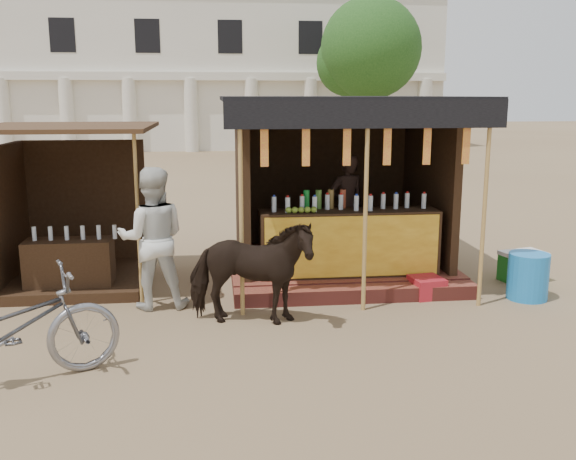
# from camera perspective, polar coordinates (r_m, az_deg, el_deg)

# --- Properties ---
(ground) EXTENTS (120.00, 120.00, 0.00)m
(ground) POSITION_cam_1_polar(r_m,az_deg,el_deg) (7.05, 1.52, -11.49)
(ground) COLOR #846B4C
(ground) RESTS_ON ground
(main_stall) EXTENTS (3.60, 3.61, 2.78)m
(main_stall) POSITION_cam_1_polar(r_m,az_deg,el_deg) (10.11, 4.55, 1.77)
(main_stall) COLOR brown
(main_stall) RESTS_ON ground
(secondary_stall) EXTENTS (2.40, 2.40, 2.38)m
(secondary_stall) POSITION_cam_1_polar(r_m,az_deg,el_deg) (10.09, -19.30, 0.10)
(secondary_stall) COLOR #322012
(secondary_stall) RESTS_ON ground
(cow) EXTENTS (1.68, 0.98, 1.33)m
(cow) POSITION_cam_1_polar(r_m,az_deg,el_deg) (7.89, -3.38, -3.80)
(cow) COLOR black
(cow) RESTS_ON ground
(motorbike) EXTENTS (2.28, 1.52, 1.13)m
(motorbike) POSITION_cam_1_polar(r_m,az_deg,el_deg) (6.85, -23.71, -8.17)
(motorbike) COLOR gray
(motorbike) RESTS_ON ground
(bystander) EXTENTS (0.94, 0.75, 1.89)m
(bystander) POSITION_cam_1_polar(r_m,az_deg,el_deg) (8.65, -11.95, -0.73)
(bystander) COLOR silver
(bystander) RESTS_ON ground
(blue_barrel) EXTENTS (0.65, 0.65, 0.65)m
(blue_barrel) POSITION_cam_1_polar(r_m,az_deg,el_deg) (9.56, 20.56, -3.86)
(blue_barrel) COLOR blue
(blue_barrel) RESTS_ON ground
(red_crate) EXTENTS (0.48, 0.50, 0.28)m
(red_crate) POSITION_cam_1_polar(r_m,az_deg,el_deg) (9.29, 12.22, -4.99)
(red_crate) COLOR #A51B26
(red_crate) RESTS_ON ground
(cooler) EXTENTS (0.72, 0.58, 0.46)m
(cooler) POSITION_cam_1_polar(r_m,az_deg,el_deg) (10.46, 20.14, -3.04)
(cooler) COLOR #1B7B23
(cooler) RESTS_ON ground
(background_building) EXTENTS (26.00, 7.45, 8.18)m
(background_building) POSITION_cam_1_polar(r_m,az_deg,el_deg) (36.38, -8.52, 13.66)
(background_building) COLOR silver
(background_building) RESTS_ON ground
(tree) EXTENTS (4.50, 4.40, 7.00)m
(tree) POSITION_cam_1_polar(r_m,az_deg,el_deg) (29.39, 6.93, 15.42)
(tree) COLOR #382314
(tree) RESTS_ON ground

